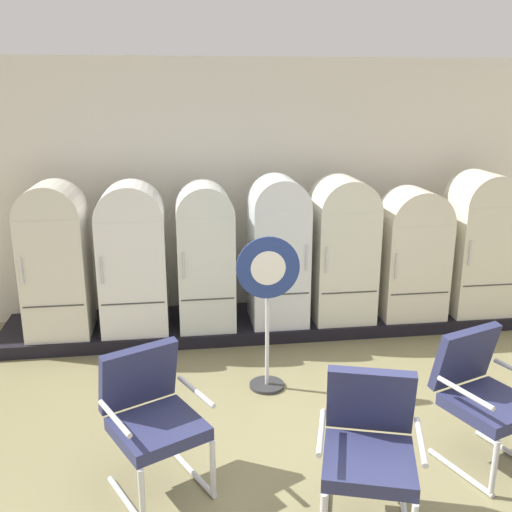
{
  "coord_description": "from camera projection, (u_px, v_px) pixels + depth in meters",
  "views": [
    {
      "loc": [
        -1.08,
        -3.11,
        2.67
      ],
      "look_at": [
        -0.27,
        2.75,
        0.94
      ],
      "focal_mm": 40.92,
      "sensor_mm": 36.0,
      "label": 1
    }
  ],
  "objects": [
    {
      "name": "refrigerator_1",
      "position": [
        133.0,
        253.0,
        6.13
      ],
      "size": [
        0.69,
        0.66,
        1.59
      ],
      "color": "white",
      "rests_on": "display_plinth"
    },
    {
      "name": "refrigerator_5",
      "position": [
        412.0,
        250.0,
        6.53
      ],
      "size": [
        0.71,
        0.61,
        1.46
      ],
      "color": "silver",
      "rests_on": "display_plinth"
    },
    {
      "name": "back_wall",
      "position": [
        268.0,
        188.0,
        6.9
      ],
      "size": [
        11.76,
        0.12,
        2.98
      ],
      "color": "silver",
      "rests_on": "ground"
    },
    {
      "name": "refrigerator_2",
      "position": [
        205.0,
        251.0,
        6.25
      ],
      "size": [
        0.6,
        0.69,
        1.56
      ],
      "color": "silver",
      "rests_on": "display_plinth"
    },
    {
      "name": "armchair_left",
      "position": [
        152.0,
        412.0,
        3.93
      ],
      "size": [
        0.79,
        0.83,
        0.98
      ],
      "color": "silver",
      "rests_on": "ground"
    },
    {
      "name": "refrigerator_3",
      "position": [
        278.0,
        246.0,
        6.33
      ],
      "size": [
        0.6,
        0.65,
        1.62
      ],
      "color": "white",
      "rests_on": "display_plinth"
    },
    {
      "name": "display_plinth",
      "position": [
        275.0,
        321.0,
        6.7
      ],
      "size": [
        6.03,
        0.95,
        0.14
      ],
      "primitive_type": "cube",
      "color": "black",
      "rests_on": "ground"
    },
    {
      "name": "refrigerator_4",
      "position": [
        342.0,
        244.0,
        6.45
      ],
      "size": [
        0.66,
        0.7,
        1.6
      ],
      "color": "silver",
      "rests_on": "display_plinth"
    },
    {
      "name": "armchair_right",
      "position": [
        482.0,
        390.0,
        4.21
      ],
      "size": [
        0.76,
        0.8,
        0.98
      ],
      "color": "silver",
      "rests_on": "ground"
    },
    {
      "name": "ground",
      "position": [
        353.0,
        510.0,
        3.86
      ],
      "size": [
        12.0,
        10.0,
        0.05
      ],
      "primitive_type": "cube",
      "color": "#7E7751"
    },
    {
      "name": "sign_stand",
      "position": [
        268.0,
        310.0,
        5.16
      ],
      "size": [
        0.56,
        0.32,
        1.44
      ],
      "color": "#2D2D30",
      "rests_on": "ground"
    },
    {
      "name": "armchair_center",
      "position": [
        369.0,
        443.0,
        3.59
      ],
      "size": [
        0.74,
        0.78,
        0.98
      ],
      "color": "silver",
      "rests_on": "ground"
    },
    {
      "name": "refrigerator_6",
      "position": [
        479.0,
        239.0,
        6.64
      ],
      "size": [
        0.67,
        0.65,
        1.62
      ],
      "color": "silver",
      "rests_on": "display_plinth"
    },
    {
      "name": "refrigerator_0",
      "position": [
        55.0,
        255.0,
        6.02
      ],
      "size": [
        0.65,
        0.66,
        1.61
      ],
      "color": "silver",
      "rests_on": "display_plinth"
    }
  ]
}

